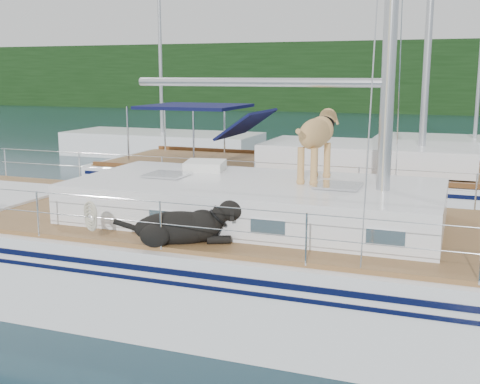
% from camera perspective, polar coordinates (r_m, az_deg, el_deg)
% --- Properties ---
extents(ground, '(120.00, 120.00, 0.00)m').
position_cam_1_polar(ground, '(9.36, -3.34, -9.67)').
color(ground, black).
rests_on(ground, ground).
extents(tree_line, '(90.00, 3.00, 6.00)m').
position_cam_1_polar(tree_line, '(53.12, 16.74, 10.38)').
color(tree_line, black).
rests_on(tree_line, ground).
extents(shore_bank, '(92.00, 1.00, 1.20)m').
position_cam_1_polar(shore_bank, '(54.39, 16.69, 7.86)').
color(shore_bank, '#595147').
rests_on(shore_bank, ground).
extents(main_sailboat, '(12.00, 3.91, 14.01)m').
position_cam_1_polar(main_sailboat, '(9.10, -2.80, -5.74)').
color(main_sailboat, white).
rests_on(main_sailboat, ground).
extents(neighbor_sailboat, '(11.00, 3.50, 13.30)m').
position_cam_1_polar(neighbor_sailboat, '(14.68, 7.69, 0.47)').
color(neighbor_sailboat, white).
rests_on(neighbor_sailboat, ground).
extents(bg_boat_west, '(8.00, 3.00, 11.65)m').
position_cam_1_polar(bg_boat_west, '(25.01, -7.35, 4.48)').
color(bg_boat_west, white).
rests_on(bg_boat_west, ground).
extents(bg_boat_center, '(7.20, 3.00, 11.65)m').
position_cam_1_polar(bg_boat_center, '(24.18, 21.28, 3.59)').
color(bg_boat_center, white).
rests_on(bg_boat_center, ground).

